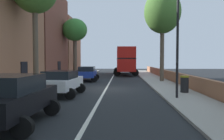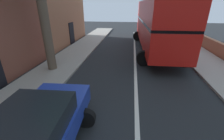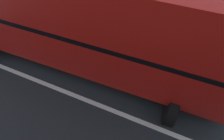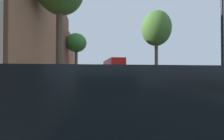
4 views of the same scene
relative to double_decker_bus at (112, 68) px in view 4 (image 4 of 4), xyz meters
name	(u,v)px [view 4 (image 4 of 4)]	position (x,y,z in m)	size (l,w,h in m)	color
ground_plane	(126,92)	(-1.70, -17.63, -2.36)	(84.00, 84.00, 0.00)	black
road_centre_line	(126,92)	(-1.70, -17.63, -2.35)	(0.16, 54.00, 0.01)	silver
sidewalk_left	(64,93)	(-6.60, -17.63, -2.30)	(2.60, 60.00, 0.12)	#9E998E
sidewalk_right	(181,90)	(3.20, -17.63, -2.30)	(2.60, 60.00, 0.12)	#9E998E
terraced_houses_left	(9,24)	(-10.20, -18.12, 2.61)	(4.07, 47.62, 10.73)	brown
boundary_wall_right	(197,85)	(4.75, -17.63, -1.82)	(0.36, 54.00, 1.06)	#9E6647
double_decker_bus	(112,68)	(0.00, 0.00, 0.00)	(3.78, 11.43, 4.06)	red
parked_car_white_left_0	(98,86)	(-4.20, -21.18, -1.45)	(2.56, 4.16, 1.58)	silver
parked_car_blue_left_1	(93,78)	(-4.20, -11.24, -1.45)	(2.55, 4.64, 1.57)	#1E389E
parked_car_black_left_3	(128,126)	(-4.20, -27.32, -1.39)	(2.54, 4.19, 1.71)	black
street_tree_left_0	(76,44)	(-6.77, -5.44, 3.80)	(3.29, 3.29, 7.67)	brown
street_tree_right_1	(156,29)	(3.59, -12.16, 4.67)	(3.65, 3.65, 9.16)	brown
lamppost_right	(222,33)	(2.60, -22.20, 1.45)	(0.32, 0.32, 6.31)	black
litter_bin_right	(209,86)	(3.60, -20.15, -1.69)	(0.55, 0.55, 1.08)	black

